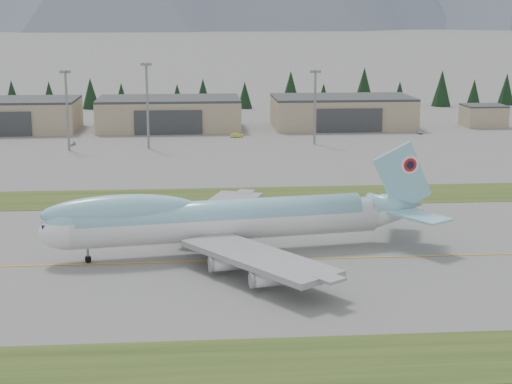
{
  "coord_description": "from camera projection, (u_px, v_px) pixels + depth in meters",
  "views": [
    {
      "loc": [
        -6.77,
        -119.3,
        38.31
      ],
      "look_at": [
        3.94,
        14.23,
        8.0
      ],
      "focal_mm": 55.0,
      "sensor_mm": 36.0,
      "label": 1
    }
  ],
  "objects": [
    {
      "name": "service_vehicle_a",
      "position": [
        72.0,
        145.0,
        235.84
      ],
      "size": [
        2.26,
        3.76,
        1.2
      ],
      "primitive_type": "imported",
      "rotation": [
        0.0,
        0.0,
        -0.25
      ],
      "color": "silver",
      "rests_on": "ground"
    },
    {
      "name": "ground",
      "position": [
        239.0,
        261.0,
        124.97
      ],
      "size": [
        7000.0,
        7000.0,
        0.0
      ],
      "primitive_type": "plane",
      "color": "slate",
      "rests_on": "ground"
    },
    {
      "name": "conifer_belt",
      "position": [
        211.0,
        92.0,
        329.21
      ],
      "size": [
        267.86,
        15.32,
        16.58
      ],
      "color": "black",
      "rests_on": "ground"
    },
    {
      "name": "grass_strip_near",
      "position": [
        258.0,
        364.0,
        88.02
      ],
      "size": [
        400.0,
        14.0,
        0.08
      ],
      "primitive_type": "cube",
      "color": "#2F4418",
      "rests_on": "ground"
    },
    {
      "name": "grass_strip_far",
      "position": [
        226.0,
        197.0,
        168.72
      ],
      "size": [
        400.0,
        18.0,
        0.08
      ],
      "primitive_type": "cube",
      "color": "#2F4418",
      "rests_on": "ground"
    },
    {
      "name": "taxiway_line_main",
      "position": [
        239.0,
        261.0,
        124.97
      ],
      "size": [
        400.0,
        0.4,
        0.02
      ],
      "primitive_type": "cube",
      "color": "gold",
      "rests_on": "ground"
    },
    {
      "name": "boeing_747_freighter",
      "position": [
        223.0,
        219.0,
        127.84
      ],
      "size": [
        66.83,
        56.88,
        17.53
      ],
      "rotation": [
        0.0,
        0.0,
        0.14
      ],
      "color": "white",
      "rests_on": "ground"
    },
    {
      "name": "service_vehicle_c",
      "position": [
        420.0,
        134.0,
        258.85
      ],
      "size": [
        1.97,
        3.88,
        1.08
      ],
      "primitive_type": "imported",
      "rotation": [
        0.0,
        0.0,
        -0.13
      ],
      "color": "#9D9DA1",
      "rests_on": "ground"
    },
    {
      "name": "service_vehicle_b",
      "position": [
        237.0,
        137.0,
        251.37
      ],
      "size": [
        4.11,
        1.49,
        1.35
      ],
      "primitive_type": "imported",
      "rotation": [
        0.0,
        0.0,
        1.58
      ],
      "color": "gold",
      "rests_on": "ground"
    },
    {
      "name": "hangar_right",
      "position": [
        342.0,
        112.0,
        273.02
      ],
      "size": [
        48.0,
        26.6,
        10.8
      ],
      "color": "tan",
      "rests_on": "ground"
    },
    {
      "name": "floodlight_masts",
      "position": [
        200.0,
        94.0,
        228.09
      ],
      "size": [
        189.45,
        9.14,
        24.91
      ],
      "color": "gray",
      "rests_on": "ground"
    },
    {
      "name": "control_shed",
      "position": [
        483.0,
        115.0,
        275.43
      ],
      "size": [
        14.0,
        12.0,
        7.6
      ],
      "color": "tan",
      "rests_on": "ground"
    },
    {
      "name": "hangar_left",
      "position": [
        6.0,
        115.0,
        264.05
      ],
      "size": [
        48.0,
        26.6,
        10.8
      ],
      "color": "tan",
      "rests_on": "ground"
    },
    {
      "name": "hangar_center",
      "position": [
        169.0,
        113.0,
        268.34
      ],
      "size": [
        48.0,
        26.6,
        10.8
      ],
      "color": "tan",
      "rests_on": "ground"
    }
  ]
}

